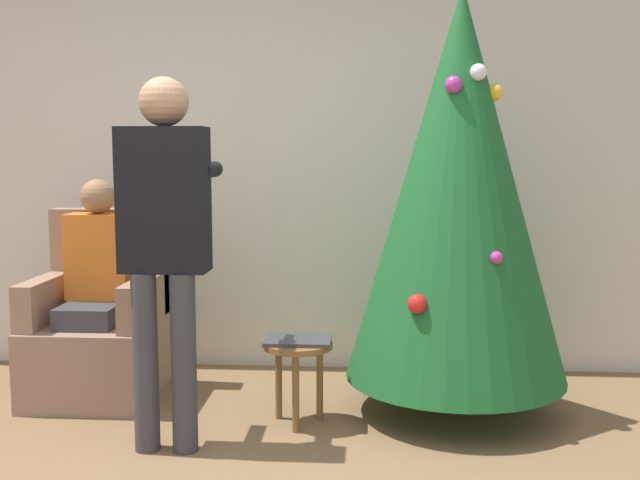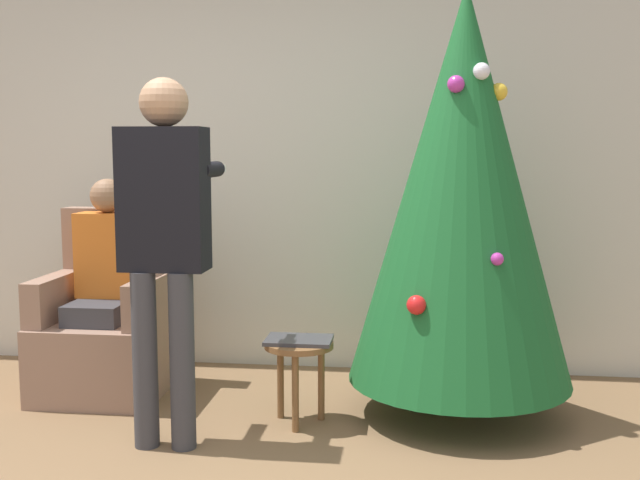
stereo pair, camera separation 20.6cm
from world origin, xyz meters
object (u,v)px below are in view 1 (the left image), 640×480
Objects in this scene: armchair at (100,333)px; person_seated at (96,279)px; christmas_tree at (458,186)px; side_stool at (298,357)px; person_standing at (165,228)px.

person_seated reaches higher than armchair.
christmas_tree reaches higher than side_stool.
person_seated is at bearing 163.02° from side_stool.
christmas_tree reaches higher than person_seated.
christmas_tree is at bearing -4.71° from armchair.
christmas_tree is 2.22m from armchair.
person_seated is (-0.00, -0.03, 0.33)m from armchair.
armchair is (-2.04, 0.17, -0.87)m from christmas_tree.
person_standing is at bearing -158.22° from christmas_tree.
armchair is 2.47× the size of side_stool.
christmas_tree is 1.55m from person_standing.
person_standing reaches higher than armchair.
armchair is 0.33m from person_seated.
armchair is at bearing 175.29° from christmas_tree.
side_stool is (0.59, 0.34, -0.71)m from person_standing.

